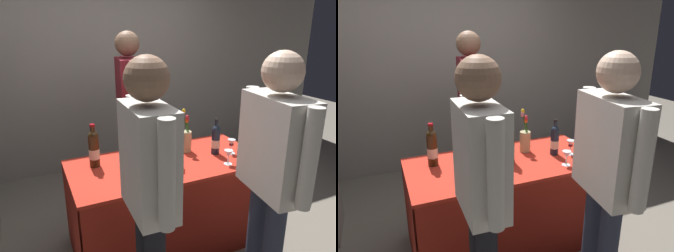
{
  "view_description": "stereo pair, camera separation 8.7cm",
  "coord_description": "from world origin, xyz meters",
  "views": [
    {
      "loc": [
        -0.98,
        -2.09,
        1.78
      ],
      "look_at": [
        0.0,
        0.0,
        1.05
      ],
      "focal_mm": 33.13,
      "sensor_mm": 36.0,
      "label": 1
    },
    {
      "loc": [
        -0.9,
        -2.12,
        1.78
      ],
      "look_at": [
        0.0,
        0.0,
        1.05
      ],
      "focal_mm": 33.13,
      "sensor_mm": 36.0,
      "label": 2
    }
  ],
  "objects": [
    {
      "name": "ground_plane",
      "position": [
        0.0,
        0.0,
        0.0
      ],
      "size": [
        12.0,
        12.0,
        0.0
      ],
      "primitive_type": "plane",
      "color": "gray"
    },
    {
      "name": "back_partition",
      "position": [
        0.0,
        1.85,
        1.51
      ],
      "size": [
        6.93,
        0.12,
        3.02
      ],
      "primitive_type": "cube",
      "color": "#9E998E",
      "rests_on": "ground_plane"
    },
    {
      "name": "display_bottle_3",
      "position": [
        0.43,
        -0.03,
        0.88
      ],
      "size": [
        0.07,
        0.07,
        0.31
      ],
      "color": "#192333",
      "rests_on": "tasting_table"
    },
    {
      "name": "brochure_stand",
      "position": [
        0.66,
        -0.23,
        0.82
      ],
      "size": [
        0.08,
        0.12,
        0.14
      ],
      "primitive_type": "cube",
      "rotation": [
        -0.14,
        0.0,
        4.2
      ],
      "color": "silver",
      "rests_on": "tasting_table"
    },
    {
      "name": "vendor_presenter",
      "position": [
        -0.03,
        0.87,
        1.07
      ],
      "size": [
        0.27,
        0.6,
        1.76
      ],
      "rotation": [
        0.0,
        0.0,
        -1.71
      ],
      "color": "#2D3347",
      "rests_on": "ground_plane"
    },
    {
      "name": "display_bottle_0",
      "position": [
        -0.56,
        0.16,
        0.9
      ],
      "size": [
        0.08,
        0.08,
        0.34
      ],
      "color": "#38230F",
      "rests_on": "tasting_table"
    },
    {
      "name": "wine_glass_mid",
      "position": [
        -0.16,
        -0.15,
        0.85
      ],
      "size": [
        0.07,
        0.07,
        0.14
      ],
      "color": "silver",
      "rests_on": "tasting_table"
    },
    {
      "name": "wine_glass_near_taster",
      "position": [
        0.56,
        -0.08,
        0.84
      ],
      "size": [
        0.07,
        0.07,
        0.13
      ],
      "color": "silver",
      "rests_on": "tasting_table"
    },
    {
      "name": "taster_foreground_left",
      "position": [
        0.3,
        -0.83,
        1.01
      ],
      "size": [
        0.27,
        0.63,
        1.67
      ],
      "rotation": [
        0.0,
        0.0,
        1.43
      ],
      "color": "#2D3347",
      "rests_on": "ground_plane"
    },
    {
      "name": "flower_vase",
      "position": [
        0.23,
        0.13,
        0.87
      ],
      "size": [
        0.09,
        0.09,
        0.38
      ],
      "color": "tan",
      "rests_on": "tasting_table"
    },
    {
      "name": "display_bottle_1",
      "position": [
        -0.15,
        0.21,
        0.9
      ],
      "size": [
        0.07,
        0.07,
        0.36
      ],
      "color": "#192333",
      "rests_on": "tasting_table"
    },
    {
      "name": "taster_foreground_right",
      "position": [
        -0.44,
        -0.71,
        1.0
      ],
      "size": [
        0.23,
        0.58,
        1.67
      ],
      "rotation": [
        0.0,
        0.0,
        1.53
      ],
      "color": "black",
      "rests_on": "ground_plane"
    },
    {
      "name": "display_bottle_2",
      "position": [
        0.04,
        0.15,
        0.9
      ],
      "size": [
        0.07,
        0.07,
        0.35
      ],
      "color": "black",
      "rests_on": "tasting_table"
    },
    {
      "name": "featured_wine_bottle",
      "position": [
        0.02,
        -0.03,
        0.9
      ],
      "size": [
        0.08,
        0.08,
        0.34
      ],
      "color": "black",
      "rests_on": "tasting_table"
    },
    {
      "name": "wine_glass_near_vendor",
      "position": [
        0.41,
        -0.25,
        0.83
      ],
      "size": [
        0.07,
        0.07,
        0.12
      ],
      "color": "silver",
      "rests_on": "tasting_table"
    },
    {
      "name": "tasting_table",
      "position": [
        0.0,
        0.0,
        0.52
      ],
      "size": [
        1.57,
        0.77,
        0.75
      ],
      "color": "red",
      "rests_on": "ground_plane"
    }
  ]
}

